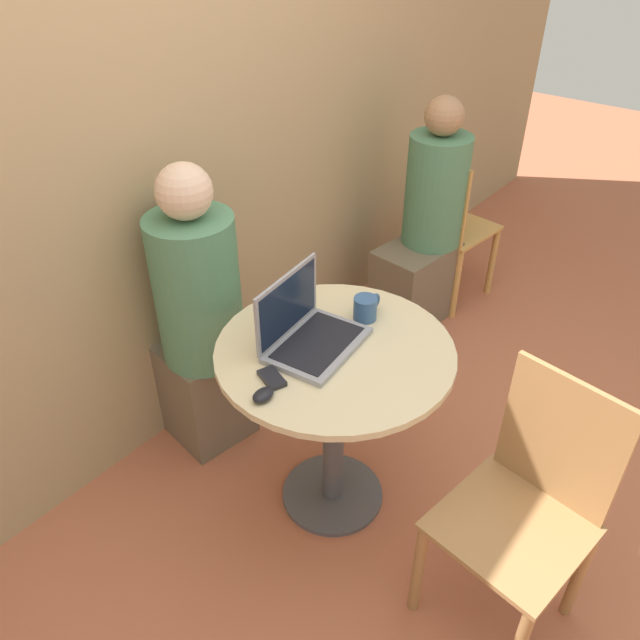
{
  "coord_description": "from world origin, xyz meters",
  "views": [
    {
      "loc": [
        -1.29,
        -0.97,
        1.99
      ],
      "look_at": [
        -0.02,
        0.05,
        0.84
      ],
      "focal_mm": 35.0,
      "sensor_mm": 36.0,
      "label": 1
    }
  ],
  "objects_px": {
    "cell_phone": "(272,378)",
    "chair_empty": "(525,509)",
    "person_seated": "(196,333)",
    "laptop": "(308,331)"
  },
  "relations": [
    {
      "from": "chair_empty",
      "to": "person_seated",
      "type": "height_order",
      "value": "person_seated"
    },
    {
      "from": "chair_empty",
      "to": "person_seated",
      "type": "xyz_separation_m",
      "value": [
        -0.07,
        1.36,
        0.07
      ]
    },
    {
      "from": "person_seated",
      "to": "cell_phone",
      "type": "bearing_deg",
      "value": -108.55
    },
    {
      "from": "chair_empty",
      "to": "cell_phone",
      "type": "bearing_deg",
      "value": 109.82
    },
    {
      "from": "cell_phone",
      "to": "laptop",
      "type": "bearing_deg",
      "value": 8.58
    },
    {
      "from": "laptop",
      "to": "person_seated",
      "type": "distance_m",
      "value": 0.63
    },
    {
      "from": "chair_empty",
      "to": "person_seated",
      "type": "bearing_deg",
      "value": 92.95
    },
    {
      "from": "cell_phone",
      "to": "chair_empty",
      "type": "distance_m",
      "value": 0.86
    },
    {
      "from": "cell_phone",
      "to": "chair_empty",
      "type": "height_order",
      "value": "chair_empty"
    },
    {
      "from": "cell_phone",
      "to": "chair_empty",
      "type": "relative_size",
      "value": 0.13
    }
  ]
}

